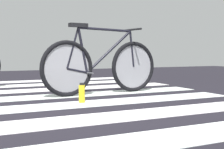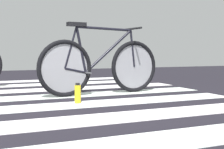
% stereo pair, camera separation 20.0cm
% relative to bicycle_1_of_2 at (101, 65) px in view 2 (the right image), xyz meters
% --- Properties ---
extents(ground, '(18.00, 14.00, 0.02)m').
position_rel_bicycle_1_of_2_xyz_m(ground, '(-1.09, -0.80, -0.40)').
color(ground, black).
extents(crosswalk_markings, '(5.46, 6.52, 0.00)m').
position_rel_bicycle_1_of_2_xyz_m(crosswalk_markings, '(-1.13, -0.70, -0.38)').
color(crosswalk_markings, silver).
rests_on(crosswalk_markings, ground).
extents(bicycle_1_of_2, '(1.73, 0.52, 0.93)m').
position_rel_bicycle_1_of_2_xyz_m(bicycle_1_of_2, '(0.00, 0.00, 0.00)').
color(bicycle_1_of_2, black).
rests_on(bicycle_1_of_2, ground).
extents(water_bottle, '(0.07, 0.07, 0.22)m').
position_rel_bicycle_1_of_2_xyz_m(water_bottle, '(-0.51, -0.58, -0.28)').
color(water_bottle, yellow).
rests_on(water_bottle, ground).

